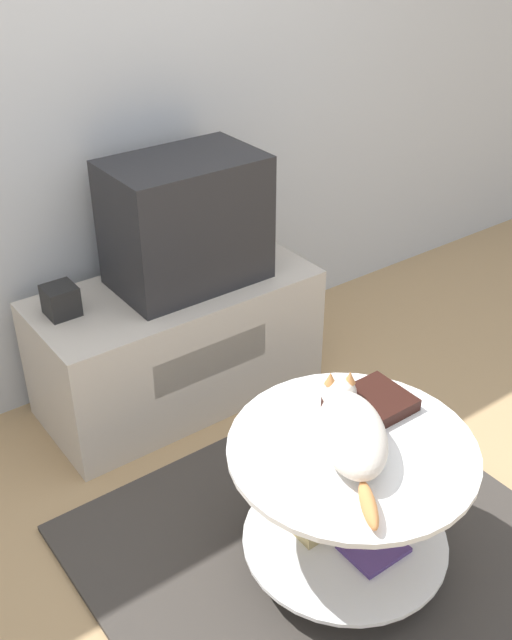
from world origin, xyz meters
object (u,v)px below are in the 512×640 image
(cat, at_px, (351,430))
(speaker, at_px, (61,300))
(tv, at_px, (186,222))
(dvd_box, at_px, (371,404))

(cat, bearing_deg, speaker, 48.82)
(tv, xyz_separation_m, dvd_box, (0.01, -1.02, -0.24))
(speaker, bearing_deg, dvd_box, -63.79)
(tv, xyz_separation_m, speaker, (-0.51, 0.05, -0.19))
(speaker, height_order, cat, cat)
(dvd_box, height_order, cat, cat)
(tv, bearing_deg, speaker, 174.54)
(speaker, xyz_separation_m, cat, (0.35, -1.16, -0.00))
(dvd_box, relative_size, cat, 0.46)
(tv, relative_size, cat, 1.14)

